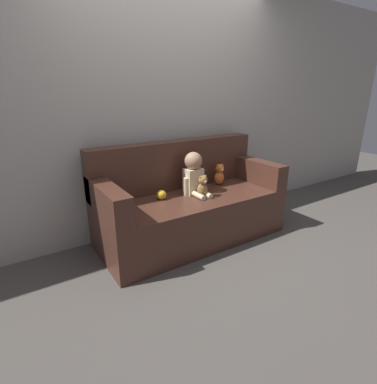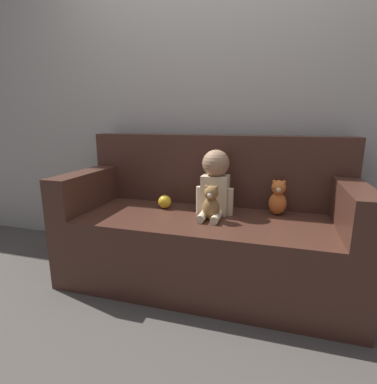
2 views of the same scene
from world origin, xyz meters
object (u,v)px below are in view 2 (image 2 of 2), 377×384
toy_ball (165,202)px  teddy_bear_brown (211,203)px  person_baby (215,183)px  couch (207,229)px  plush_toy_side (278,198)px

toy_ball → teddy_bear_brown: bearing=-23.8°
teddy_bear_brown → person_baby: bearing=92.4°
couch → toy_ball: bearing=179.0°
person_baby → toy_ball: (-0.36, 0.02, -0.16)m
couch → plush_toy_side: couch is taller
plush_toy_side → toy_ball: bearing=-174.8°
person_baby → toy_ball: 0.40m
plush_toy_side → person_baby: bearing=-167.4°
teddy_bear_brown → toy_ball: teddy_bear_brown is taller
teddy_bear_brown → plush_toy_side: size_ratio=0.95×
person_baby → couch: bearing=163.2°
person_baby → teddy_bear_brown: (0.01, -0.14, -0.10)m
teddy_bear_brown → toy_ball: size_ratio=2.38×
toy_ball → plush_toy_side: bearing=5.2°
person_baby → teddy_bear_brown: 0.17m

